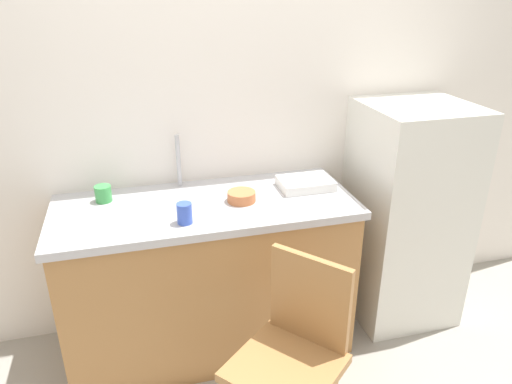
% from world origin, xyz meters
% --- Properties ---
extents(back_wall, '(4.80, 0.10, 2.52)m').
position_xyz_m(back_wall, '(0.00, 1.00, 1.26)').
color(back_wall, white).
rests_on(back_wall, ground_plane).
extents(cabinet_base, '(1.46, 0.60, 0.83)m').
position_xyz_m(cabinet_base, '(-0.17, 0.65, 0.42)').
color(cabinet_base, '#A87542').
rests_on(cabinet_base, ground_plane).
extents(countertop, '(1.50, 0.64, 0.04)m').
position_xyz_m(countertop, '(-0.17, 0.65, 0.85)').
color(countertop, '#B7B7BC').
rests_on(countertop, cabinet_base).
extents(faucet, '(0.02, 0.02, 0.29)m').
position_xyz_m(faucet, '(-0.26, 0.90, 1.02)').
color(faucet, '#B7B7BC').
rests_on(faucet, countertop).
extents(refrigerator, '(0.57, 0.56, 1.29)m').
position_xyz_m(refrigerator, '(1.00, 0.67, 0.65)').
color(refrigerator, silver).
rests_on(refrigerator, ground_plane).
extents(chair, '(0.56, 0.56, 0.89)m').
position_xyz_m(chair, '(0.06, -0.08, 0.50)').
color(chair, '#A87542').
rests_on(chair, ground_plane).
extents(dish_tray, '(0.28, 0.20, 0.05)m').
position_xyz_m(dish_tray, '(0.38, 0.70, 0.90)').
color(dish_tray, white).
rests_on(dish_tray, countertop).
extents(terracotta_bowl, '(0.14, 0.14, 0.05)m').
position_xyz_m(terracotta_bowl, '(0.01, 0.62, 0.90)').
color(terracotta_bowl, '#C67042').
rests_on(terracotta_bowl, countertop).
extents(cup_blue, '(0.07, 0.07, 0.10)m').
position_xyz_m(cup_blue, '(-0.29, 0.46, 0.92)').
color(cup_blue, blue).
rests_on(cup_blue, countertop).
extents(cup_green, '(0.08, 0.08, 0.08)m').
position_xyz_m(cup_green, '(-0.65, 0.80, 0.91)').
color(cup_green, green).
rests_on(cup_green, countertop).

